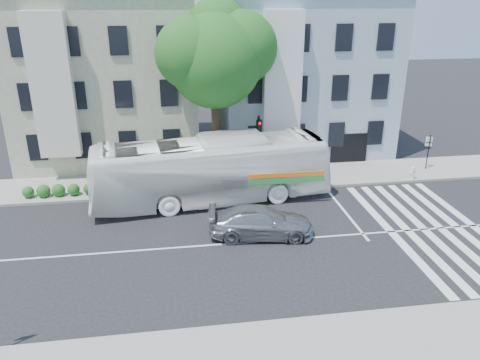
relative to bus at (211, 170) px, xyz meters
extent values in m
plane|color=black|center=(0.66, -5.20, -1.89)|extent=(120.00, 120.00, 0.00)
cube|color=gray|center=(0.66, 2.80, -1.81)|extent=(80.00, 4.00, 0.15)
cube|color=gray|center=(-6.34, 9.80, 3.61)|extent=(12.00, 10.00, 11.00)
cube|color=#9AA9B7|center=(7.66, 9.80, 3.61)|extent=(12.00, 10.00, 11.00)
cylinder|color=#2D2116|center=(0.66, 3.30, 0.71)|extent=(0.56, 0.56, 5.20)
sphere|color=#194817|center=(0.66, 3.30, 5.61)|extent=(5.60, 5.60, 5.60)
sphere|color=#194817|center=(2.26, 3.70, 6.31)|extent=(4.40, 4.40, 4.40)
sphere|color=#194817|center=(-0.74, 3.00, 6.11)|extent=(4.20, 4.20, 4.20)
sphere|color=#194817|center=(0.96, 4.50, 7.31)|extent=(3.80, 3.80, 3.80)
sphere|color=#194817|center=(0.06, 3.90, 4.61)|extent=(3.40, 3.40, 3.40)
imported|color=white|center=(0.00, 0.00, 0.00)|extent=(4.72, 13.84, 3.78)
imported|color=#A3A4AA|center=(2.04, -4.60, -1.14)|extent=(2.74, 5.38, 1.50)
cylinder|color=black|center=(3.14, 2.24, 0.29)|extent=(0.15, 0.15, 4.36)
cube|color=black|center=(3.14, 1.99, 1.85)|extent=(0.36, 0.33, 0.88)
sphere|color=red|center=(3.14, 1.86, 2.11)|extent=(0.17, 0.17, 0.17)
cylinder|color=white|center=(3.14, 2.09, 0.81)|extent=(0.43, 0.22, 0.46)
cylinder|color=silver|center=(12.99, 1.10, -1.40)|extent=(0.27, 0.27, 0.67)
sphere|color=silver|center=(12.99, 1.10, -1.04)|extent=(0.24, 0.24, 0.24)
cylinder|color=silver|center=(12.99, 1.10, -1.32)|extent=(0.47, 0.25, 0.16)
cylinder|color=black|center=(14.81, 2.68, -0.55)|extent=(0.07, 0.07, 2.37)
cube|color=white|center=(14.81, 2.78, 0.30)|extent=(0.42, 0.14, 0.33)
cube|color=white|center=(14.81, 2.78, -0.08)|extent=(0.42, 0.14, 0.17)
camera|label=1|loc=(-2.00, -24.84, 9.46)|focal=35.00mm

